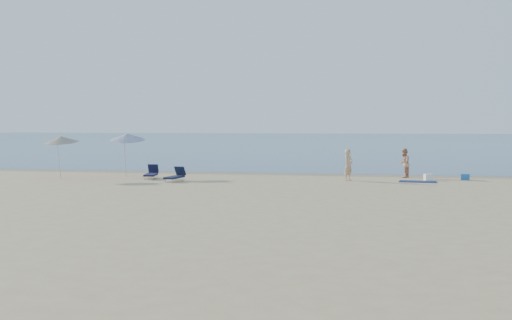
{
  "coord_description": "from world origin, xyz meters",
  "views": [
    {
      "loc": [
        3.53,
        -17.14,
        2.91
      ],
      "look_at": [
        -2.99,
        16.0,
        1.0
      ],
      "focal_mm": 45.0,
      "sensor_mm": 36.0,
      "label": 1
    }
  ],
  "objects": [
    {
      "name": "ground",
      "position": [
        0.0,
        0.0,
        0.0
      ],
      "size": [
        160.0,
        160.0,
        0.0
      ],
      "primitive_type": "plane",
      "color": "tan",
      "rests_on": "ground"
    },
    {
      "name": "sea",
      "position": [
        0.0,
        100.0,
        0.0
      ],
      "size": [
        240.0,
        160.0,
        0.01
      ],
      "primitive_type": "cube",
      "color": "navy",
      "rests_on": "ground"
    },
    {
      "name": "wet_sand_strip",
      "position": [
        0.0,
        19.4,
        0.0
      ],
      "size": [
        240.0,
        1.6,
        0.0
      ],
      "primitive_type": "cube",
      "color": "#847254",
      "rests_on": "ground"
    },
    {
      "name": "person_left",
      "position": [
        1.87,
        15.86,
        0.81
      ],
      "size": [
        0.62,
        0.71,
        1.63
      ],
      "primitive_type": "imported",
      "rotation": [
        0.0,
        0.0,
        1.1
      ],
      "color": "tan",
      "rests_on": "ground"
    },
    {
      "name": "person_right",
      "position": [
        4.71,
        18.3,
        0.79
      ],
      "size": [
        0.8,
        0.91,
        1.58
      ],
      "primitive_type": "imported",
      "rotation": [
        0.0,
        0.0,
        -1.88
      ],
      "color": "tan",
      "rests_on": "ground"
    },
    {
      "name": "beach_towel",
      "position": [
        5.31,
        15.84,
        0.02
      ],
      "size": [
        1.89,
        1.16,
        0.03
      ],
      "primitive_type": "cube",
      "rotation": [
        0.0,
        0.0,
        -0.08
      ],
      "color": "#0E194A",
      "rests_on": "ground"
    },
    {
      "name": "white_bag",
      "position": [
        5.89,
        16.87,
        0.16
      ],
      "size": [
        0.47,
        0.43,
        0.33
      ],
      "primitive_type": "cube",
      "rotation": [
        0.0,
        0.0,
        0.33
      ],
      "color": "white",
      "rests_on": "ground"
    },
    {
      "name": "blue_cooler",
      "position": [
        7.79,
        17.48,
        0.16
      ],
      "size": [
        0.46,
        0.35,
        0.31
      ],
      "primitive_type": "cube",
      "rotation": [
        0.0,
        0.0,
        -0.08
      ],
      "color": "blue",
      "rests_on": "ground"
    },
    {
      "name": "umbrella_near",
      "position": [
        -10.26,
        16.19,
        2.19
      ],
      "size": [
        2.26,
        2.28,
        2.56
      ],
      "rotation": [
        0.0,
        0.0,
        0.17
      ],
      "color": "silver",
      "rests_on": "ground"
    },
    {
      "name": "umbrella_far",
      "position": [
        -13.09,
        14.05,
        2.08
      ],
      "size": [
        2.14,
        2.16,
        2.42
      ],
      "rotation": [
        0.0,
        0.0,
        -0.22
      ],
      "color": "silver",
      "rests_on": "ground"
    },
    {
      "name": "lounger_left",
      "position": [
        -8.49,
        15.11,
        0.27
      ],
      "size": [
        0.84,
        1.74,
        0.74
      ],
      "rotation": [
        0.0,
        0.0,
        0.19
      ],
      "color": "#15183C",
      "rests_on": "ground"
    },
    {
      "name": "lounger_right",
      "position": [
        -6.74,
        13.84,
        0.26
      ],
      "size": [
        0.73,
        1.69,
        0.72
      ],
      "rotation": [
        0.0,
        0.0,
        -0.12
      ],
      "color": "#141B37",
      "rests_on": "ground"
    }
  ]
}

